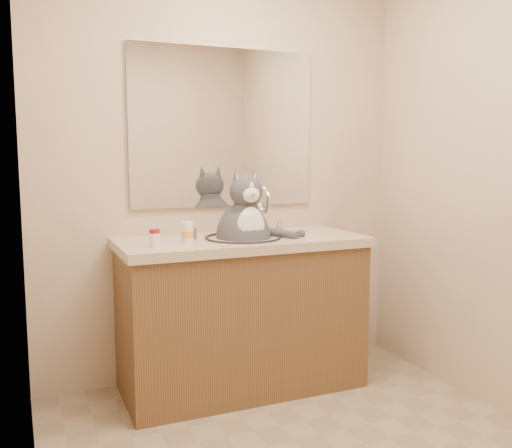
% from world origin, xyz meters
% --- Properties ---
extents(room, '(2.22, 2.52, 2.42)m').
position_xyz_m(room, '(0.00, 0.00, 1.20)').
color(room, gray).
rests_on(room, ground).
extents(vanity, '(1.34, 0.59, 1.12)m').
position_xyz_m(vanity, '(0.00, 0.96, 0.44)').
color(vanity, brown).
rests_on(vanity, ground).
extents(mirror, '(1.10, 0.02, 0.90)m').
position_xyz_m(mirror, '(0.00, 1.24, 1.45)').
color(mirror, white).
rests_on(mirror, room).
extents(shower_curtain, '(0.02, 1.30, 1.93)m').
position_xyz_m(shower_curtain, '(-1.05, 0.10, 1.03)').
color(shower_curtain, beige).
rests_on(shower_curtain, ground).
extents(cat, '(0.42, 0.33, 0.59)m').
position_xyz_m(cat, '(0.01, 0.95, 0.88)').
color(cat, '#47474C').
rests_on(cat, vanity).
extents(pill_bottle_redcap, '(0.07, 0.07, 0.09)m').
position_xyz_m(pill_bottle_redcap, '(-0.51, 0.84, 0.90)').
color(pill_bottle_redcap, white).
rests_on(pill_bottle_redcap, vanity).
extents(pill_bottle_orange, '(0.07, 0.07, 0.11)m').
position_xyz_m(pill_bottle_orange, '(-0.32, 0.92, 0.90)').
color(pill_bottle_orange, white).
rests_on(pill_bottle_orange, vanity).
extents(grey_canister, '(0.05, 0.05, 0.06)m').
position_xyz_m(grey_canister, '(-0.26, 1.02, 0.88)').
color(grey_canister, gray).
rests_on(grey_canister, vanity).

